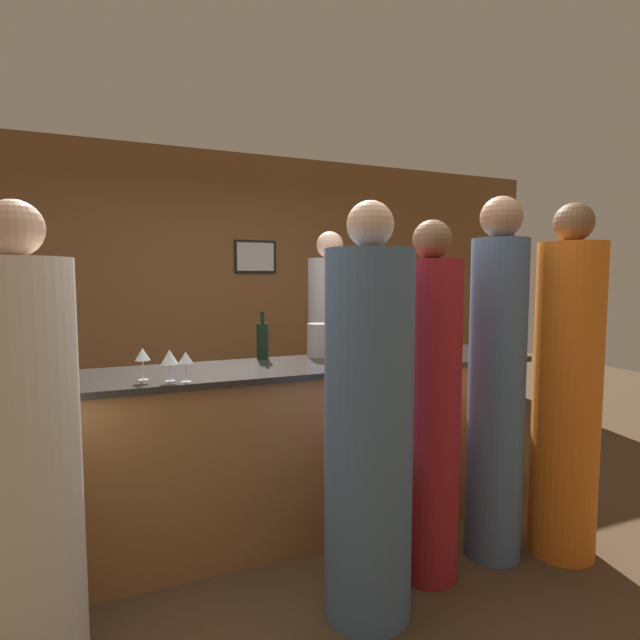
# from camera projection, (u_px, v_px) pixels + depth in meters

# --- Properties ---
(ground_plane) EXTENTS (14.00, 14.00, 0.00)m
(ground_plane) POSITION_uv_depth(u_px,v_px,m) (285.00, 531.00, 3.02)
(ground_plane) COLOR #4C3823
(back_wall) EXTENTS (8.00, 0.08, 2.80)m
(back_wall) POSITION_uv_depth(u_px,v_px,m) (209.00, 291.00, 5.06)
(back_wall) COLOR brown
(back_wall) RESTS_ON ground_plane
(bar_counter) EXTENTS (3.19, 0.65, 1.02)m
(bar_counter) POSITION_uv_depth(u_px,v_px,m) (285.00, 449.00, 2.97)
(bar_counter) COLOR #996638
(bar_counter) RESTS_ON ground_plane
(bartender) EXTENTS (0.34, 0.34, 1.89)m
(bartender) POSITION_uv_depth(u_px,v_px,m) (330.00, 359.00, 4.00)
(bartender) COLOR #B2B2B7
(bartender) RESTS_ON ground_plane
(guest_0) EXTENTS (0.39, 0.39, 1.86)m
(guest_0) POSITION_uv_depth(u_px,v_px,m) (368.00, 429.00, 2.22)
(guest_0) COLOR #4C6B93
(guest_0) RESTS_ON ground_plane
(guest_1) EXTENTS (0.38, 0.38, 1.81)m
(guest_1) POSITION_uv_depth(u_px,v_px,m) (26.00, 466.00, 1.85)
(guest_1) COLOR silver
(guest_1) RESTS_ON ground_plane
(guest_2) EXTENTS (0.35, 0.35, 1.93)m
(guest_2) POSITION_uv_depth(u_px,v_px,m) (567.00, 394.00, 2.72)
(guest_2) COLOR orange
(guest_2) RESTS_ON ground_plane
(guest_3) EXTENTS (0.31, 0.31, 1.81)m
(guest_3) POSITION_uv_depth(u_px,v_px,m) (429.00, 413.00, 2.52)
(guest_3) COLOR maroon
(guest_3) RESTS_ON ground_plane
(guest_4) EXTENTS (0.30, 0.30, 1.96)m
(guest_4) POSITION_uv_depth(u_px,v_px,m) (496.00, 389.00, 2.69)
(guest_4) COLOR #4C6B93
(guest_4) RESTS_ON ground_plane
(wine_bottle_0) EXTENTS (0.07, 0.07, 0.30)m
(wine_bottle_0) POSITION_uv_depth(u_px,v_px,m) (263.00, 340.00, 3.15)
(wine_bottle_0) COLOR black
(wine_bottle_0) RESTS_ON bar_counter
(wine_bottle_1) EXTENTS (0.08, 0.08, 0.32)m
(wine_bottle_1) POSITION_uv_depth(u_px,v_px,m) (4.00, 362.00, 2.30)
(wine_bottle_1) COLOR black
(wine_bottle_1) RESTS_ON bar_counter
(wine_bottle_2) EXTENTS (0.08, 0.08, 0.29)m
(wine_bottle_2) POSITION_uv_depth(u_px,v_px,m) (428.00, 336.00, 3.46)
(wine_bottle_2) COLOR black
(wine_bottle_2) RESTS_ON bar_counter
(ice_bucket) EXTENTS (0.15, 0.15, 0.22)m
(ice_bucket) POSITION_uv_depth(u_px,v_px,m) (319.00, 340.00, 3.24)
(ice_bucket) COLOR #9E9993
(ice_bucket) RESTS_ON bar_counter
(wine_glass_0) EXTENTS (0.07, 0.07, 0.15)m
(wine_glass_0) POSITION_uv_depth(u_px,v_px,m) (186.00, 359.00, 2.44)
(wine_glass_0) COLOR silver
(wine_glass_0) RESTS_ON bar_counter
(wine_glass_1) EXTENTS (0.07, 0.07, 0.16)m
(wine_glass_1) POSITION_uv_depth(u_px,v_px,m) (143.00, 355.00, 2.48)
(wine_glass_1) COLOR silver
(wine_glass_1) RESTS_ON bar_counter
(wine_glass_2) EXTENTS (0.06, 0.06, 0.15)m
(wine_glass_2) POSITION_uv_depth(u_px,v_px,m) (397.00, 342.00, 3.17)
(wine_glass_2) COLOR silver
(wine_glass_2) RESTS_ON bar_counter
(wine_glass_4) EXTENTS (0.08, 0.08, 0.16)m
(wine_glass_4) POSITION_uv_depth(u_px,v_px,m) (170.00, 358.00, 2.45)
(wine_glass_4) COLOR silver
(wine_glass_4) RESTS_ON bar_counter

